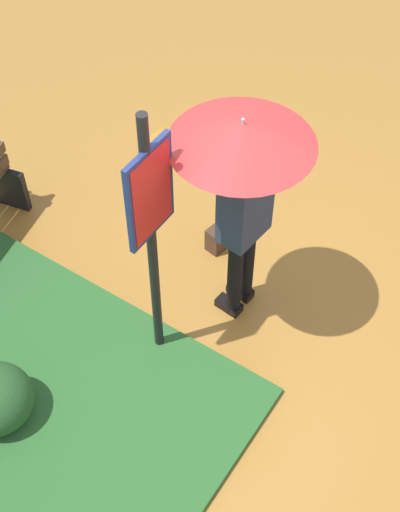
{
  "coord_description": "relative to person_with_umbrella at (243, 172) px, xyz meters",
  "views": [
    {
      "loc": [
        2.95,
        1.49,
        4.77
      ],
      "look_at": [
        0.17,
        -0.34,
        0.85
      ],
      "focal_mm": 49.92,
      "sensor_mm": 36.0,
      "label": 1
    }
  ],
  "objects": [
    {
      "name": "ground_plane",
      "position": [
        0.1,
        0.18,
        -1.55
      ],
      "size": [
        18.0,
        18.0,
        0.0
      ],
      "primitive_type": "plane",
      "color": "#B27A33"
    },
    {
      "name": "person_with_umbrella",
      "position": [
        0.0,
        0.0,
        0.0
      ],
      "size": [
        0.96,
        0.96,
        2.04
      ],
      "color": "black",
      "rests_on": "ground_plane"
    },
    {
      "name": "info_sign_post",
      "position": [
        0.62,
        -0.31,
        -0.11
      ],
      "size": [
        0.44,
        0.07,
        2.3
      ],
      "color": "black",
      "rests_on": "ground_plane"
    },
    {
      "name": "handbag",
      "position": [
        -0.56,
        -0.48,
        -1.42
      ],
      "size": [
        0.32,
        0.19,
        0.37
      ],
      "color": "#4C3323",
      "rests_on": "ground_plane"
    },
    {
      "name": "leaf_pile_by_bench",
      "position": [
        -1.35,
        -1.62,
        -1.49
      ],
      "size": [
        0.56,
        0.45,
        0.12
      ],
      "color": "#C68428",
      "rests_on": "ground_plane"
    }
  ]
}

